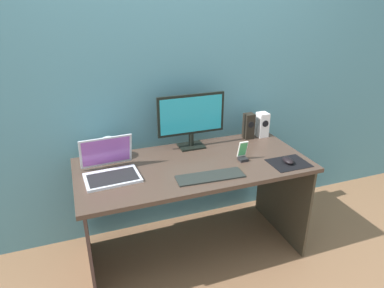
% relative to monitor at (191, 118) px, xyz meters
% --- Properties ---
extents(ground_plane, '(8.00, 8.00, 0.00)m').
position_rel_monitor_xyz_m(ground_plane, '(-0.08, -0.26, -0.94)').
color(ground_plane, brown).
extents(wall_back, '(6.00, 0.04, 2.50)m').
position_rel_monitor_xyz_m(wall_back, '(-0.08, 0.20, 0.31)').
color(wall_back, teal).
rests_on(wall_back, ground_plane).
extents(desk, '(1.52, 0.71, 0.72)m').
position_rel_monitor_xyz_m(desk, '(-0.08, -0.26, -0.36)').
color(desk, '#48352B').
rests_on(desk, ground_plane).
extents(monitor, '(0.49, 0.14, 0.39)m').
position_rel_monitor_xyz_m(monitor, '(0.00, 0.00, 0.00)').
color(monitor, black).
rests_on(monitor, desk).
extents(speaker_right, '(0.08, 0.09, 0.19)m').
position_rel_monitor_xyz_m(speaker_right, '(0.59, 0.01, -0.13)').
color(speaker_right, white).
rests_on(speaker_right, desk).
extents(speaker_near_monitor, '(0.07, 0.07, 0.20)m').
position_rel_monitor_xyz_m(speaker_near_monitor, '(0.47, 0.01, -0.12)').
color(speaker_near_monitor, black).
rests_on(speaker_near_monitor, desk).
extents(laptop, '(0.34, 0.31, 0.23)m').
position_rel_monitor_xyz_m(laptop, '(-0.61, -0.24, -0.17)').
color(laptop, silver).
rests_on(laptop, desk).
extents(fishbowl, '(0.16, 0.16, 0.16)m').
position_rel_monitor_xyz_m(fishbowl, '(-0.58, 0.01, -0.14)').
color(fishbowl, silver).
rests_on(fishbowl, desk).
extents(keyboard_external, '(0.42, 0.15, 0.01)m').
position_rel_monitor_xyz_m(keyboard_external, '(-0.05, -0.47, -0.22)').
color(keyboard_external, '#242725').
rests_on(keyboard_external, desk).
extents(mousepad, '(0.25, 0.20, 0.00)m').
position_rel_monitor_xyz_m(mousepad, '(0.51, -0.47, -0.22)').
color(mousepad, black).
rests_on(mousepad, desk).
extents(mouse, '(0.07, 0.10, 0.04)m').
position_rel_monitor_xyz_m(mouse, '(0.51, -0.47, -0.20)').
color(mouse, black).
rests_on(mouse, mousepad).
extents(phone_in_dock, '(0.06, 0.06, 0.14)m').
position_rel_monitor_xyz_m(phone_in_dock, '(0.25, -0.33, -0.17)').
color(phone_in_dock, black).
rests_on(phone_in_dock, desk).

